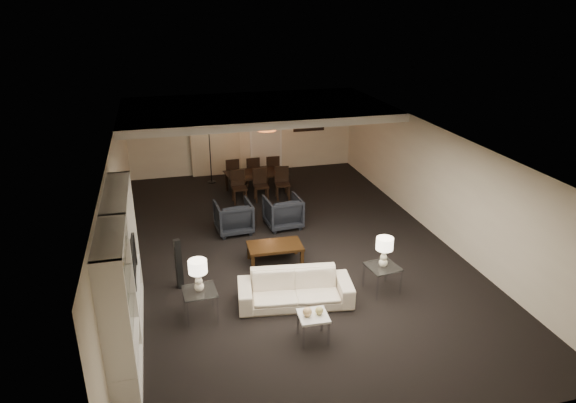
% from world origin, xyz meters
% --- Properties ---
extents(floor, '(11.00, 11.00, 0.00)m').
position_xyz_m(floor, '(0.00, 0.00, 0.00)').
color(floor, black).
rests_on(floor, ground).
extents(ceiling, '(7.00, 11.00, 0.02)m').
position_xyz_m(ceiling, '(0.00, 0.00, 2.50)').
color(ceiling, silver).
rests_on(ceiling, ground).
extents(wall_back, '(7.00, 0.02, 2.50)m').
position_xyz_m(wall_back, '(0.00, 5.50, 1.25)').
color(wall_back, beige).
rests_on(wall_back, ground).
extents(wall_front, '(7.00, 0.02, 2.50)m').
position_xyz_m(wall_front, '(0.00, -5.50, 1.25)').
color(wall_front, beige).
rests_on(wall_front, ground).
extents(wall_left, '(0.02, 11.00, 2.50)m').
position_xyz_m(wall_left, '(-3.50, 0.00, 1.25)').
color(wall_left, beige).
rests_on(wall_left, ground).
extents(wall_right, '(0.02, 11.00, 2.50)m').
position_xyz_m(wall_right, '(3.50, 0.00, 1.25)').
color(wall_right, beige).
rests_on(wall_right, ground).
extents(ceiling_soffit, '(7.00, 4.00, 0.20)m').
position_xyz_m(ceiling_soffit, '(0.00, 3.50, 2.40)').
color(ceiling_soffit, silver).
rests_on(ceiling_soffit, ceiling).
extents(curtains, '(1.50, 0.12, 2.40)m').
position_xyz_m(curtains, '(-0.90, 5.42, 1.20)').
color(curtains, beige).
rests_on(curtains, wall_back).
extents(door, '(0.90, 0.05, 2.10)m').
position_xyz_m(door, '(0.70, 5.47, 1.05)').
color(door, silver).
rests_on(door, wall_back).
extents(painting, '(0.95, 0.04, 0.65)m').
position_xyz_m(painting, '(2.10, 5.46, 1.55)').
color(painting, '#142D38').
rests_on(painting, wall_back).
extents(media_unit, '(0.38, 3.40, 2.35)m').
position_xyz_m(media_unit, '(-3.31, -2.60, 1.18)').
color(media_unit, white).
rests_on(media_unit, wall_left).
extents(pendant_light, '(0.52, 0.52, 0.24)m').
position_xyz_m(pendant_light, '(0.30, 3.50, 1.92)').
color(pendant_light, '#D8591E').
rests_on(pendant_light, ceiling_soffit).
extents(sofa, '(2.14, 1.07, 0.60)m').
position_xyz_m(sofa, '(-0.44, -2.19, 0.30)').
color(sofa, beige).
rests_on(sofa, floor).
extents(coffee_table, '(1.15, 0.69, 0.40)m').
position_xyz_m(coffee_table, '(-0.44, -0.59, 0.20)').
color(coffee_table, '#311C0D').
rests_on(coffee_table, floor).
extents(armchair_left, '(0.87, 0.89, 0.76)m').
position_xyz_m(armchair_left, '(-1.04, 1.11, 0.38)').
color(armchair_left, black).
rests_on(armchair_left, floor).
extents(armchair_right, '(0.87, 0.89, 0.76)m').
position_xyz_m(armchair_right, '(0.16, 1.11, 0.38)').
color(armchair_right, black).
rests_on(armchair_right, floor).
extents(side_table_left, '(0.60, 0.60, 0.53)m').
position_xyz_m(side_table_left, '(-2.14, -2.19, 0.26)').
color(side_table_left, silver).
rests_on(side_table_left, floor).
extents(side_table_right, '(0.63, 0.63, 0.53)m').
position_xyz_m(side_table_right, '(1.26, -2.19, 0.26)').
color(side_table_right, silver).
rests_on(side_table_right, floor).
extents(table_lamp_left, '(0.34, 0.34, 0.58)m').
position_xyz_m(table_lamp_left, '(-2.14, -2.19, 0.82)').
color(table_lamp_left, silver).
rests_on(table_lamp_left, side_table_left).
extents(table_lamp_right, '(0.34, 0.34, 0.58)m').
position_xyz_m(table_lamp_right, '(1.26, -2.19, 0.82)').
color(table_lamp_right, white).
rests_on(table_lamp_right, side_table_right).
extents(marble_table, '(0.49, 0.49, 0.47)m').
position_xyz_m(marble_table, '(-0.44, -3.29, 0.23)').
color(marble_table, silver).
rests_on(marble_table, floor).
extents(gold_gourd_a, '(0.15, 0.15, 0.15)m').
position_xyz_m(gold_gourd_a, '(-0.54, -3.29, 0.54)').
color(gold_gourd_a, '#ECC07D').
rests_on(gold_gourd_a, marble_table).
extents(gold_gourd_b, '(0.13, 0.13, 0.13)m').
position_xyz_m(gold_gourd_b, '(-0.34, -3.29, 0.54)').
color(gold_gourd_b, '#D5C670').
rests_on(gold_gourd_b, marble_table).
extents(television, '(1.03, 0.14, 0.59)m').
position_xyz_m(television, '(-3.28, -1.83, 1.05)').
color(television, black).
rests_on(television, media_unit).
extents(vase_blue, '(0.17, 0.17, 0.17)m').
position_xyz_m(vase_blue, '(-3.31, -3.65, 1.15)').
color(vase_blue, '#2746AA').
rests_on(vase_blue, media_unit).
extents(vase_amber, '(0.18, 0.18, 0.19)m').
position_xyz_m(vase_amber, '(-3.31, -3.04, 1.65)').
color(vase_amber, '#C38E41').
rests_on(vase_amber, media_unit).
extents(floor_speaker, '(0.14, 0.14, 1.02)m').
position_xyz_m(floor_speaker, '(-2.42, -1.12, 0.51)').
color(floor_speaker, black).
rests_on(floor_speaker, floor).
extents(dining_table, '(1.78, 1.13, 0.59)m').
position_xyz_m(dining_table, '(-0.00, 3.55, 0.30)').
color(dining_table, black).
rests_on(dining_table, floor).
extents(chair_nl, '(0.42, 0.42, 0.88)m').
position_xyz_m(chair_nl, '(-0.60, 2.90, 0.44)').
color(chair_nl, black).
rests_on(chair_nl, floor).
extents(chair_nm, '(0.42, 0.42, 0.88)m').
position_xyz_m(chair_nm, '(-0.00, 2.90, 0.44)').
color(chair_nm, black).
rests_on(chair_nm, floor).
extents(chair_nr, '(0.45, 0.45, 0.88)m').
position_xyz_m(chair_nr, '(0.60, 2.90, 0.44)').
color(chair_nr, black).
rests_on(chair_nr, floor).
extents(chair_fl, '(0.42, 0.42, 0.88)m').
position_xyz_m(chair_fl, '(-0.60, 4.20, 0.44)').
color(chair_fl, black).
rests_on(chair_fl, floor).
extents(chair_fm, '(0.42, 0.42, 0.88)m').
position_xyz_m(chair_fm, '(-0.00, 4.20, 0.44)').
color(chair_fm, black).
rests_on(chair_fm, floor).
extents(chair_fr, '(0.42, 0.42, 0.88)m').
position_xyz_m(chair_fr, '(0.60, 4.20, 0.44)').
color(chair_fr, black).
rests_on(chair_fr, floor).
extents(floor_lamp, '(0.30, 0.30, 1.75)m').
position_xyz_m(floor_lamp, '(-1.14, 4.73, 0.87)').
color(floor_lamp, black).
rests_on(floor_lamp, floor).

